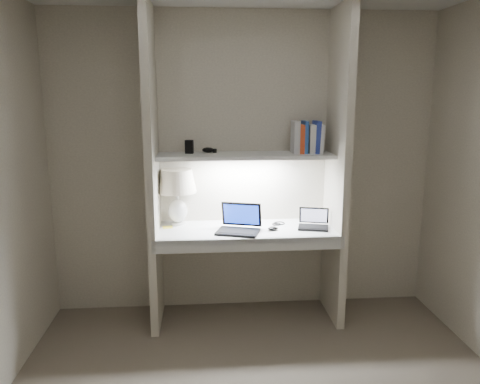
{
  "coord_description": "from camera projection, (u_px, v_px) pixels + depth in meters",
  "views": [
    {
      "loc": [
        -0.34,
        -2.39,
        1.83
      ],
      "look_at": [
        -0.06,
        1.05,
        1.11
      ],
      "focal_mm": 35.0,
      "sensor_mm": 36.0,
      "label": 1
    }
  ],
  "objects": [
    {
      "name": "table_lamp",
      "position": [
        177.0,
        188.0,
        3.83
      ],
      "size": [
        0.32,
        0.32,
        0.46
      ],
      "color": "white",
      "rests_on": "desk"
    },
    {
      "name": "cable_coil",
      "position": [
        279.0,
        223.0,
        3.91
      ],
      "size": [
        0.1,
        0.1,
        0.01
      ],
      "primitive_type": "torus",
      "rotation": [
        0.0,
        0.0,
        0.03
      ],
      "color": "black",
      "rests_on": "desk"
    },
    {
      "name": "alcove_panel_right",
      "position": [
        337.0,
        169.0,
        3.73
      ],
      "size": [
        0.06,
        0.55,
        2.5
      ],
      "primitive_type": "cube",
      "color": "beige",
      "rests_on": "floor"
    },
    {
      "name": "back_wall",
      "position": [
        243.0,
        165.0,
        3.94
      ],
      "size": [
        3.2,
        0.01,
        2.5
      ],
      "primitive_type": "cube",
      "color": "beige",
      "rests_on": "floor"
    },
    {
      "name": "laptop_main",
      "position": [
        239.0,
        225.0,
        3.69
      ],
      "size": [
        0.39,
        0.36,
        0.22
      ],
      "rotation": [
        0.0,
        0.0,
        -0.3
      ],
      "color": "black",
      "rests_on": "desk"
    },
    {
      "name": "mouse",
      "position": [
        273.0,
        229.0,
        3.72
      ],
      "size": [
        0.09,
        0.07,
        0.03
      ],
      "primitive_type": "ellipsoid",
      "rotation": [
        0.0,
        0.0,
        0.22
      ],
      "color": "black",
      "rests_on": "desk"
    },
    {
      "name": "book_row",
      "position": [
        307.0,
        138.0,
        3.77
      ],
      "size": [
        0.24,
        0.17,
        0.26
      ],
      "color": "silver",
      "rests_on": "shelf"
    },
    {
      "name": "shelf_gadget",
      "position": [
        208.0,
        150.0,
        3.8
      ],
      "size": [
        0.12,
        0.11,
        0.04
      ],
      "primitive_type": "ellipsoid",
      "rotation": [
        0.0,
        0.0,
        -0.4
      ],
      "color": "black",
      "rests_on": "shelf"
    },
    {
      "name": "alcove_panel_left",
      "position": [
        152.0,
        171.0,
        3.61
      ],
      "size": [
        0.06,
        0.55,
        2.5
      ],
      "primitive_type": "cube",
      "color": "beige",
      "rests_on": "floor"
    },
    {
      "name": "shelf",
      "position": [
        245.0,
        156.0,
        3.74
      ],
      "size": [
        1.4,
        0.36,
        0.03
      ],
      "primitive_type": "cube",
      "color": "silver",
      "rests_on": "back_wall"
    },
    {
      "name": "shelf_box",
      "position": [
        189.0,
        147.0,
        3.75
      ],
      "size": [
        0.07,
        0.06,
        0.11
      ],
      "primitive_type": "cube",
      "rotation": [
        0.0,
        0.0,
        -0.19
      ],
      "color": "black",
      "rests_on": "shelf"
    },
    {
      "name": "desk",
      "position": [
        246.0,
        231.0,
        3.77
      ],
      "size": [
        1.4,
        0.55,
        0.04
      ],
      "primitive_type": "cube",
      "color": "white",
      "rests_on": "alcove_panel_left"
    },
    {
      "name": "sticky_note",
      "position": [
        168.0,
        227.0,
        3.8
      ],
      "size": [
        0.09,
        0.09,
        0.0
      ],
      "primitive_type": "cube",
      "rotation": [
        0.0,
        0.0,
        0.14
      ],
      "color": "yellow",
      "rests_on": "desk"
    },
    {
      "name": "laptop_netbook",
      "position": [
        314.0,
        223.0,
        3.79
      ],
      "size": [
        0.28,
        0.26,
        0.16
      ],
      "rotation": [
        0.0,
        0.0,
        -0.26
      ],
      "color": "black",
      "rests_on": "desk"
    },
    {
      "name": "strip_light",
      "position": [
        245.0,
        158.0,
        3.75
      ],
      "size": [
        0.6,
        0.04,
        0.02
      ],
      "primitive_type": "cube",
      "color": "white",
      "rests_on": "shelf"
    },
    {
      "name": "speaker",
      "position": [
        244.0,
        215.0,
        3.89
      ],
      "size": [
        0.13,
        0.11,
        0.15
      ],
      "primitive_type": "cube",
      "rotation": [
        0.0,
        0.0,
        0.34
      ],
      "color": "silver",
      "rests_on": "desk"
    },
    {
      "name": "desk_apron",
      "position": [
        249.0,
        245.0,
        3.52
      ],
      "size": [
        1.46,
        0.03,
        0.1
      ],
      "primitive_type": "cube",
      "color": "silver",
      "rests_on": "desk"
    }
  ]
}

